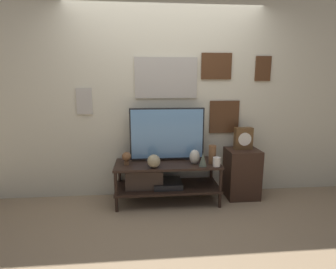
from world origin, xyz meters
name	(u,v)px	position (x,y,z in m)	size (l,w,h in m)	color
ground_plane	(170,212)	(0.00, 0.00, 0.00)	(12.00, 12.00, 0.00)	#997F60
wall_back	(166,96)	(0.01, 0.60, 1.35)	(6.40, 0.08, 2.70)	beige
media_console	(159,178)	(-0.11, 0.30, 0.33)	(1.33, 0.51, 0.53)	black
television	(167,134)	(0.01, 0.41, 0.88)	(0.96, 0.05, 0.69)	black
vase_tall_ceramic	(212,154)	(0.56, 0.22, 0.64)	(0.09, 0.09, 0.23)	brown
vase_round_glass	(154,161)	(-0.18, 0.13, 0.61)	(0.16, 0.16, 0.16)	tan
vase_slim_bronze	(203,159)	(0.42, 0.12, 0.61)	(0.10, 0.10, 0.17)	#4C5647
vase_urn_stoneware	(195,157)	(0.34, 0.23, 0.62)	(0.13, 0.11, 0.18)	beige
candle_jar	(217,162)	(0.59, 0.11, 0.58)	(0.09, 0.09, 0.11)	silver
decorative_bust	(126,157)	(-0.51, 0.26, 0.62)	(0.11, 0.11, 0.16)	brown
side_table	(242,173)	(1.01, 0.36, 0.33)	(0.42, 0.38, 0.66)	#382319
mantel_clock	(243,138)	(1.02, 0.39, 0.81)	(0.23, 0.11, 0.29)	brown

